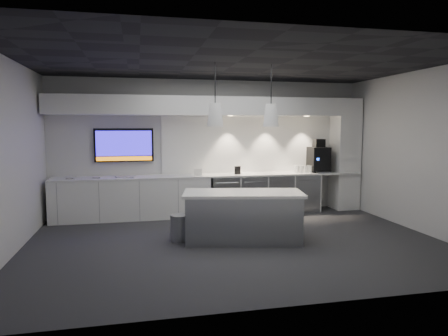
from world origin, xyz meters
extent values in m
plane|color=#2F2F32|center=(0.00, 0.00, 0.00)|extent=(7.00, 7.00, 0.00)
plane|color=black|center=(0.00, 0.00, 3.00)|extent=(7.00, 7.00, 0.00)
plane|color=silver|center=(0.00, 2.50, 1.50)|extent=(7.00, 0.00, 7.00)
plane|color=silver|center=(0.00, -2.50, 1.50)|extent=(7.00, 0.00, 7.00)
plane|color=silver|center=(-3.50, 0.00, 1.50)|extent=(0.00, 7.00, 7.00)
plane|color=silver|center=(3.50, 0.00, 1.50)|extent=(0.00, 7.00, 7.00)
cube|color=white|center=(0.00, 2.17, 0.88)|extent=(6.80, 0.65, 0.04)
cube|color=white|center=(-1.75, 2.17, 0.43)|extent=(3.30, 0.63, 0.86)
cube|color=gray|center=(0.25, 2.17, 0.42)|extent=(0.60, 0.61, 0.85)
cube|color=gray|center=(0.88, 2.17, 0.42)|extent=(0.60, 0.61, 0.85)
cube|color=gray|center=(1.51, 2.17, 0.42)|extent=(0.60, 0.61, 0.85)
cube|color=gray|center=(2.14, 2.17, 0.42)|extent=(0.60, 0.61, 0.85)
cube|color=white|center=(1.20, 2.48, 1.55)|extent=(4.60, 0.03, 1.30)
cube|color=white|center=(0.00, 2.20, 2.40)|extent=(6.90, 0.60, 0.40)
cube|color=white|center=(3.20, 2.20, 1.30)|extent=(0.55, 0.55, 2.60)
cube|color=black|center=(-1.90, 2.45, 1.56)|extent=(1.25, 0.06, 0.72)
cube|color=#1F13BA|center=(-1.90, 2.42, 1.60)|extent=(1.17, 0.00, 0.54)
cube|color=orange|center=(-1.90, 2.42, 1.27)|extent=(1.17, 0.00, 0.09)
cube|color=gray|center=(0.12, 0.04, 0.40)|extent=(2.03, 1.12, 0.81)
cube|color=white|center=(0.12, 0.04, 0.83)|extent=(2.15, 1.23, 0.05)
cylinder|color=gray|center=(-0.94, 0.28, 0.23)|extent=(0.40, 0.40, 0.45)
cube|color=black|center=(2.53, 2.20, 1.19)|extent=(0.44, 0.49, 0.58)
cube|color=black|center=(2.53, 2.20, 1.57)|extent=(0.24, 0.24, 0.19)
cube|color=gray|center=(2.53, 1.95, 0.92)|extent=(0.32, 0.21, 0.03)
cube|color=black|center=(0.55, 2.13, 0.99)|extent=(0.14, 0.03, 0.18)
cube|color=white|center=(-0.34, 2.10, 0.97)|extent=(0.18, 0.03, 0.14)
cube|color=#A0A0A0|center=(-2.96, 2.10, 0.91)|extent=(0.18, 0.18, 0.02)
cube|color=#A0A0A0|center=(-2.45, 2.11, 0.91)|extent=(0.17, 0.17, 0.02)
cube|color=#A0A0A0|center=(-2.00, 2.12, 0.91)|extent=(0.20, 0.20, 0.02)
cube|color=#A0A0A0|center=(-1.77, 2.08, 0.91)|extent=(0.18, 0.18, 0.02)
cone|color=white|center=(-0.36, 0.04, 2.15)|extent=(0.27, 0.27, 0.38)
cylinder|color=black|center=(-0.36, 0.04, 2.69)|extent=(0.02, 0.02, 0.70)
cone|color=white|center=(0.60, 0.04, 2.15)|extent=(0.27, 0.27, 0.38)
cylinder|color=black|center=(0.60, 0.04, 2.69)|extent=(0.02, 0.02, 0.70)
camera|label=1|loc=(-1.61, -6.44, 1.97)|focal=32.00mm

